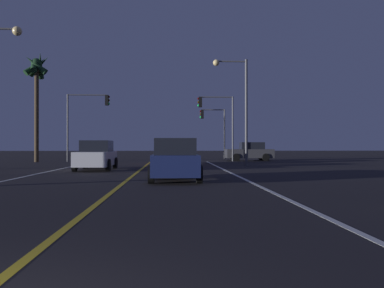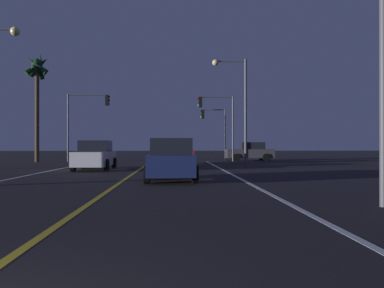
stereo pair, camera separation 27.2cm
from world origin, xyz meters
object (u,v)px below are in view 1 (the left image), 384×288
at_px(traffic_light_near_right, 216,113).
at_px(palm_tree_left_far, 37,75).
at_px(car_ahead_far, 182,153).
at_px(car_lead_same_lane, 175,160).
at_px(car_crossing_side, 250,152).
at_px(traffic_light_near_left, 87,112).
at_px(traffic_light_far_right, 213,122).
at_px(car_oncoming, 96,156).
at_px(street_lamp_right_far, 238,97).

bearing_deg(traffic_light_near_right, palm_tree_left_far, 2.04).
height_order(car_ahead_far, car_lead_same_lane, same).
relative_size(car_crossing_side, palm_tree_left_far, 0.46).
bearing_deg(traffic_light_near_left, traffic_light_far_right, 25.58).
distance_m(car_oncoming, traffic_light_far_right, 19.50).
height_order(car_lead_same_lane, palm_tree_left_far, palm_tree_left_far).
relative_size(car_ahead_far, traffic_light_near_right, 0.75).
height_order(car_oncoming, palm_tree_left_far, palm_tree_left_far).
bearing_deg(car_oncoming, car_lead_same_lane, 32.38).
height_order(car_ahead_far, car_oncoming, same).
bearing_deg(street_lamp_right_far, car_lead_same_lane, 68.06).
bearing_deg(car_crossing_side, car_oncoming, 48.75).
distance_m(car_lead_same_lane, palm_tree_left_far, 22.66).
xyz_separation_m(car_oncoming, traffic_light_far_right, (8.52, 17.29, 2.96)).
distance_m(car_ahead_far, car_oncoming, 8.36).
xyz_separation_m(car_oncoming, palm_tree_left_far, (-7.12, 11.24, 6.57)).
relative_size(car_ahead_far, traffic_light_near_left, 0.73).
bearing_deg(traffic_light_near_left, traffic_light_near_right, 0.00).
bearing_deg(car_oncoming, palm_tree_left_far, -147.65).
bearing_deg(car_crossing_side, traffic_light_near_right, 22.77).
bearing_deg(traffic_light_near_left, palm_tree_left_far, -172.48).
relative_size(traffic_light_near_right, traffic_light_far_right, 1.13).
height_order(car_crossing_side, traffic_light_near_left, traffic_light_near_left).
bearing_deg(traffic_light_near_right, car_ahead_far, 58.31).
distance_m(traffic_light_near_left, traffic_light_far_right, 12.75).
xyz_separation_m(car_crossing_side, car_lead_same_lane, (-7.06, -20.23, 0.00)).
relative_size(traffic_light_near_right, traffic_light_near_left, 0.98).
distance_m(car_lead_same_lane, traffic_light_near_right, 19.54).
bearing_deg(car_ahead_far, traffic_light_far_right, -17.81).
distance_m(car_crossing_side, traffic_light_far_right, 5.91).
bearing_deg(street_lamp_right_far, traffic_light_near_right, -85.68).
height_order(car_oncoming, street_lamp_right_far, street_lamp_right_far).
xyz_separation_m(car_oncoming, traffic_light_near_left, (-2.97, 11.79, 3.53)).
distance_m(traffic_light_far_right, palm_tree_left_far, 17.15).
bearing_deg(car_crossing_side, car_ahead_far, 45.36).
xyz_separation_m(car_ahead_far, traffic_light_near_left, (-8.07, 5.16, 3.53)).
distance_m(car_ahead_far, car_lead_same_lane, 13.71).
distance_m(car_oncoming, traffic_light_near_left, 12.66).
relative_size(traffic_light_near_left, palm_tree_left_far, 0.63).
relative_size(car_ahead_far, car_oncoming, 1.00).
distance_m(traffic_light_near_right, palm_tree_left_far, 15.73).
height_order(car_crossing_side, traffic_light_near_right, traffic_light_near_right).
bearing_deg(palm_tree_left_far, car_crossing_side, 5.86).
relative_size(traffic_light_far_right, street_lamp_right_far, 0.70).
bearing_deg(traffic_light_far_right, traffic_light_near_right, 87.52).
xyz_separation_m(car_lead_same_lane, palm_tree_left_far, (-11.61, 18.31, 6.57)).
xyz_separation_m(traffic_light_near_right, street_lamp_right_far, (0.60, -7.95, 0.47)).
height_order(car_crossing_side, car_lead_same_lane, same).
xyz_separation_m(car_crossing_side, palm_tree_left_far, (-18.67, -1.92, 6.57)).
xyz_separation_m(car_ahead_far, car_lead_same_lane, (-0.61, -13.70, 0.00)).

